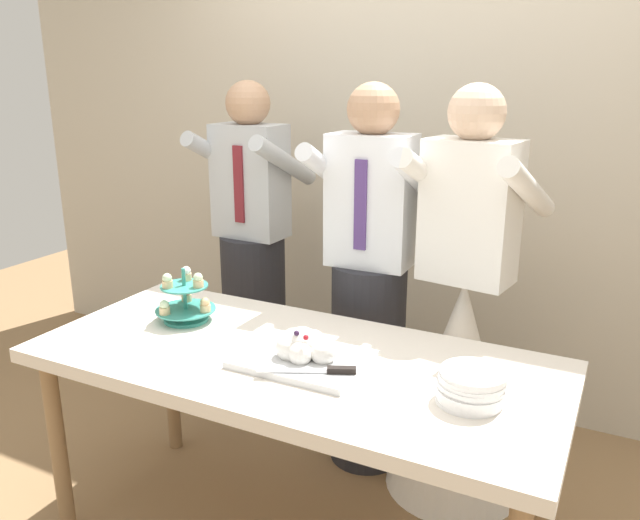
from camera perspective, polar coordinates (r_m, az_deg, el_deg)
The scene contains 8 objects.
rear_wall at distance 3.27m, azimuth 9.73°, elevation 12.07°, with size 5.20×0.10×2.90m, color beige.
dessert_table at distance 2.20m, azimuth -2.48°, elevation -10.29°, with size 1.80×0.80×0.78m.
cupcake_stand at distance 2.48m, azimuth -12.04°, elevation -3.63°, with size 0.23×0.23×0.21m.
main_cake_tray at distance 2.10m, azimuth -1.54°, elevation -8.22°, with size 0.42×0.33×0.13m.
plate_stack at distance 1.91m, azimuth 13.44°, elevation -11.03°, with size 0.20×0.20×0.10m.
person_groom at distance 2.72m, azimuth 4.42°, elevation -3.87°, with size 0.47×0.50×1.66m.
person_bride at distance 2.64m, azimuth 12.48°, elevation -8.74°, with size 0.56×0.56×1.66m.
person_guest at distance 3.18m, azimuth -6.04°, elevation -0.83°, with size 0.47×0.50×1.66m.
Camera 1 is at (0.97, -1.71, 1.70)m, focal length 35.54 mm.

